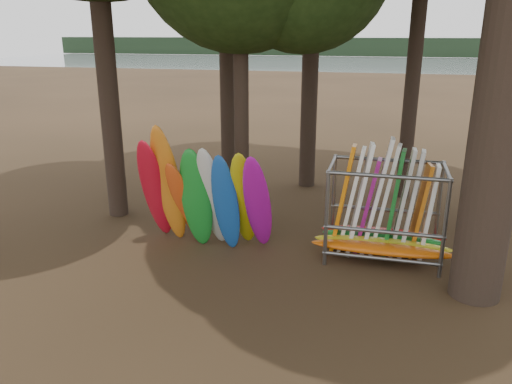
# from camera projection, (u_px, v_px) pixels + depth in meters

# --- Properties ---
(ground) EXTENTS (120.00, 120.00, 0.00)m
(ground) POSITION_uv_depth(u_px,v_px,m) (263.00, 273.00, 11.23)
(ground) COLOR #47331E
(ground) RESTS_ON ground
(lake) EXTENTS (160.00, 160.00, 0.00)m
(lake) POSITION_uv_depth(u_px,v_px,m) (369.00, 73.00, 66.55)
(lake) COLOR gray
(lake) RESTS_ON ground
(far_shore) EXTENTS (160.00, 4.00, 4.00)m
(far_shore) POSITION_uv_depth(u_px,v_px,m) (379.00, 47.00, 112.03)
(far_shore) COLOR black
(far_shore) RESTS_ON ground
(kayak_row) EXTENTS (3.42, 1.93, 3.28)m
(kayak_row) POSITION_uv_depth(u_px,v_px,m) (203.00, 197.00, 12.05)
(kayak_row) COLOR red
(kayak_row) RESTS_ON ground
(storage_rack) EXTENTS (3.25, 1.51, 2.91)m
(storage_rack) POSITION_uv_depth(u_px,v_px,m) (384.00, 215.00, 11.72)
(storage_rack) COLOR slate
(storage_rack) RESTS_ON ground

